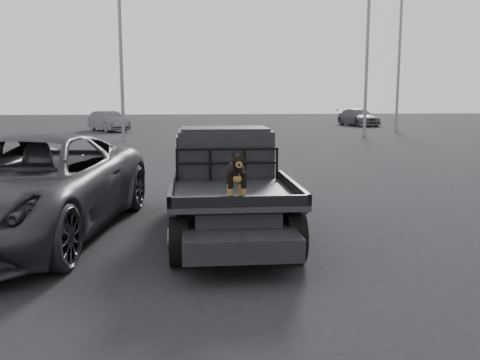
{
  "coord_description": "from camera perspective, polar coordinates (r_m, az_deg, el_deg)",
  "views": [
    {
      "loc": [
        -0.96,
        -7.73,
        2.4
      ],
      "look_at": [
        -0.28,
        -0.68,
        1.27
      ],
      "focal_mm": 40.0,
      "sensor_mm": 36.0,
      "label": 1
    }
  ],
  "objects": [
    {
      "name": "floodlight_far",
      "position": [
        37.91,
        16.78,
        16.0
      ],
      "size": [
        1.08,
        0.28,
        13.25
      ],
      "color": "slate",
      "rests_on": "ground"
    },
    {
      "name": "distant_car_a",
      "position": [
        36.91,
        -13.86,
        6.11
      ],
      "size": [
        3.29,
        4.17,
        1.33
      ],
      "primitive_type": "imported",
      "rotation": [
        0.0,
        0.0,
        0.55
      ],
      "color": "#4A494E",
      "rests_on": "ground"
    },
    {
      "name": "dog",
      "position": [
        7.41,
        -0.44,
        0.43
      ],
      "size": [
        0.32,
        0.6,
        0.74
      ],
      "primitive_type": null,
      "color": "black",
      "rests_on": "flatbed_ute"
    },
    {
      "name": "ground",
      "position": [
        8.15,
        1.49,
        -8.08
      ],
      "size": [
        120.0,
        120.0,
        0.0
      ],
      "primitive_type": "plane",
      "color": "black",
      "rests_on": "ground"
    },
    {
      "name": "distant_car_b",
      "position": [
        43.33,
        12.5,
        6.56
      ],
      "size": [
        2.69,
        4.85,
        1.33
      ],
      "primitive_type": "imported",
      "rotation": [
        0.0,
        0.0,
        0.19
      ],
      "color": "#49494E",
      "rests_on": "ground"
    },
    {
      "name": "floodlight_mid",
      "position": [
        32.75,
        13.55,
        16.83
      ],
      "size": [
        1.08,
        0.28,
        12.74
      ],
      "color": "slate",
      "rests_on": "ground"
    },
    {
      "name": "flatbed_ute",
      "position": [
        9.31,
        -1.25,
        -2.98
      ],
      "size": [
        2.0,
        5.4,
        0.92
      ],
      "primitive_type": null,
      "color": "black",
      "rests_on": "ground"
    },
    {
      "name": "headache_rack",
      "position": [
        9.38,
        -1.36,
        1.67
      ],
      "size": [
        1.8,
        0.08,
        0.55
      ],
      "primitive_type": null,
      "color": "black",
      "rests_on": "flatbed_ute"
    },
    {
      "name": "parked_suv",
      "position": [
        9.73,
        -21.91,
        -0.67
      ],
      "size": [
        3.76,
        6.6,
        1.74
      ],
      "primitive_type": "imported",
      "rotation": [
        0.0,
        0.0,
        -0.15
      ],
      "color": "#2F2F35",
      "rests_on": "ground"
    },
    {
      "name": "ute_cab",
      "position": [
        10.1,
        -1.67,
        3.14
      ],
      "size": [
        1.72,
        1.3,
        0.88
      ],
      "primitive_type": null,
      "color": "black",
      "rests_on": "flatbed_ute"
    }
  ]
}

